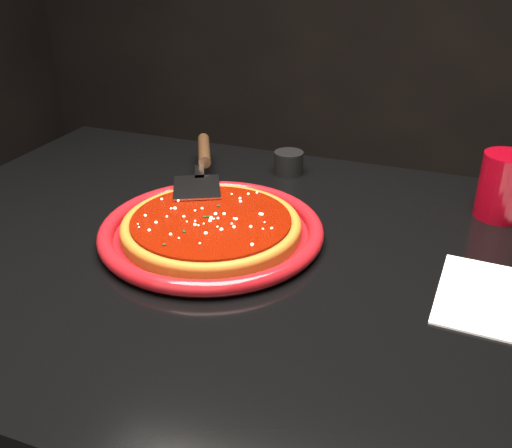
% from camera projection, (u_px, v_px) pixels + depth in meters
% --- Properties ---
extents(table, '(1.20, 0.80, 0.75)m').
position_uv_depth(table, '(263.00, 437.00, 0.99)').
color(table, black).
rests_on(table, floor).
extents(plate, '(0.35, 0.35, 0.02)m').
position_uv_depth(plate, '(212.00, 230.00, 0.85)').
color(plate, maroon).
rests_on(plate, table).
extents(pizza_crust, '(0.28, 0.28, 0.01)m').
position_uv_depth(pizza_crust, '(211.00, 228.00, 0.85)').
color(pizza_crust, brown).
rests_on(pizza_crust, plate).
extents(pizza_crust_rim, '(0.28, 0.28, 0.02)m').
position_uv_depth(pizza_crust_rim, '(211.00, 224.00, 0.85)').
color(pizza_crust_rim, brown).
rests_on(pizza_crust_rim, plate).
extents(pizza_sauce, '(0.25, 0.25, 0.01)m').
position_uv_depth(pizza_sauce, '(211.00, 221.00, 0.85)').
color(pizza_sauce, '#6F0C00').
rests_on(pizza_sauce, plate).
extents(parmesan_dusting, '(0.23, 0.23, 0.01)m').
position_uv_depth(parmesan_dusting, '(211.00, 217.00, 0.84)').
color(parmesan_dusting, '#F3ECC1').
rests_on(parmesan_dusting, plate).
extents(basil_flecks, '(0.21, 0.21, 0.00)m').
position_uv_depth(basil_flecks, '(211.00, 218.00, 0.84)').
color(basil_flecks, black).
rests_on(basil_flecks, plate).
extents(pizza_server, '(0.23, 0.33, 0.02)m').
position_uv_depth(pizza_server, '(202.00, 165.00, 1.01)').
color(pizza_server, silver).
rests_on(pizza_server, plate).
extents(cup, '(0.09, 0.09, 0.11)m').
position_uv_depth(cup, '(503.00, 186.00, 0.90)').
color(cup, maroon).
rests_on(cup, table).
extents(napkin_a, '(0.18, 0.18, 0.00)m').
position_uv_depth(napkin_a, '(509.00, 301.00, 0.71)').
color(napkin_a, silver).
rests_on(napkin_a, table).
extents(ramekin, '(0.07, 0.07, 0.04)m').
position_uv_depth(ramekin, '(289.00, 163.00, 1.08)').
color(ramekin, black).
rests_on(ramekin, table).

